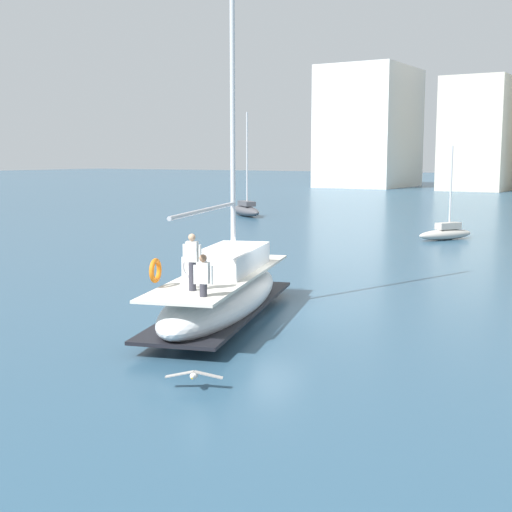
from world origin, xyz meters
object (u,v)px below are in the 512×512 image
seagull (194,375)px  mooring_buoy (200,274)px  moored_sloop_near (446,232)px  moored_cutter_left (246,209)px  main_sailboat (224,291)px

seagull → mooring_buoy: 14.22m
moored_sloop_near → moored_cutter_left: 21.57m
mooring_buoy → moored_cutter_left: bearing=118.7°
moored_sloop_near → mooring_buoy: moored_sloop_near is taller
moored_sloop_near → mooring_buoy: (-4.72, -19.37, -0.25)m
moored_sloop_near → seagull: (3.49, -30.98, -0.13)m
moored_cutter_left → mooring_buoy: size_ratio=9.31×
main_sailboat → moored_cutter_left: bearing=121.1°
main_sailboat → mooring_buoy: 7.55m
seagull → mooring_buoy: bearing=125.3°
seagull → mooring_buoy: size_ratio=1.28×
moored_sloop_near → mooring_buoy: bearing=-103.7°
main_sailboat → seagull: size_ratio=11.68×
mooring_buoy → moored_sloop_near: bearing=76.3°
moored_cutter_left → main_sailboat: bearing=-58.9°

